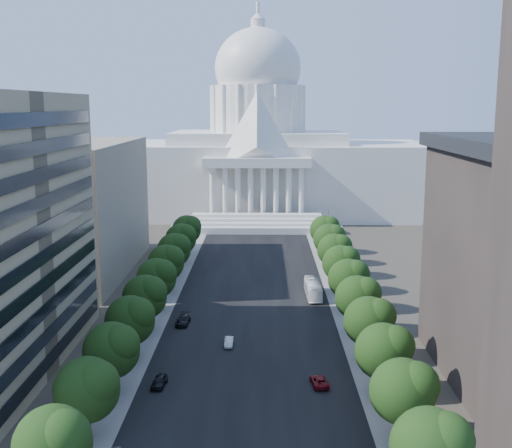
{
  "coord_description": "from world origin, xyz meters",
  "views": [
    {
      "loc": [
        2.18,
        -44.26,
        38.11
      ],
      "look_at": [
        0.65,
        81.7,
        14.79
      ],
      "focal_mm": 45.0,
      "sensor_mm": 36.0,
      "label": 1
    }
  ],
  "objects_px": {
    "car_dark_a": "(159,382)",
    "city_bus": "(313,289)",
    "car_red": "(319,381)",
    "car_silver": "(229,342)",
    "car_dark_b": "(183,320)"
  },
  "relations": [
    {
      "from": "car_red",
      "to": "city_bus",
      "type": "height_order",
      "value": "city_bus"
    },
    {
      "from": "car_red",
      "to": "car_silver",
      "type": "bearing_deg",
      "value": -55.07
    },
    {
      "from": "car_silver",
      "to": "car_red",
      "type": "height_order",
      "value": "car_silver"
    },
    {
      "from": "car_dark_a",
      "to": "city_bus",
      "type": "xyz_separation_m",
      "value": [
        24.34,
        42.51,
        0.89
      ]
    },
    {
      "from": "city_bus",
      "to": "car_dark_a",
      "type": "bearing_deg",
      "value": -121.06
    },
    {
      "from": "car_red",
      "to": "city_bus",
      "type": "relative_size",
      "value": 0.4
    },
    {
      "from": "car_silver",
      "to": "city_bus",
      "type": "height_order",
      "value": "city_bus"
    },
    {
      "from": "car_dark_a",
      "to": "car_silver",
      "type": "xyz_separation_m",
      "value": [
        8.79,
        15.28,
        -0.07
      ]
    },
    {
      "from": "car_dark_a",
      "to": "car_silver",
      "type": "distance_m",
      "value": 17.62
    },
    {
      "from": "car_dark_a",
      "to": "car_red",
      "type": "distance_m",
      "value": 22.05
    },
    {
      "from": "car_dark_a",
      "to": "city_bus",
      "type": "height_order",
      "value": "city_bus"
    },
    {
      "from": "car_dark_a",
      "to": "car_red",
      "type": "bearing_deg",
      "value": 7.29
    },
    {
      "from": "car_red",
      "to": "car_dark_b",
      "type": "height_order",
      "value": "car_dark_b"
    },
    {
      "from": "car_red",
      "to": "car_dark_b",
      "type": "relative_size",
      "value": 0.87
    },
    {
      "from": "car_dark_b",
      "to": "city_bus",
      "type": "bearing_deg",
      "value": 38.51
    }
  ]
}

